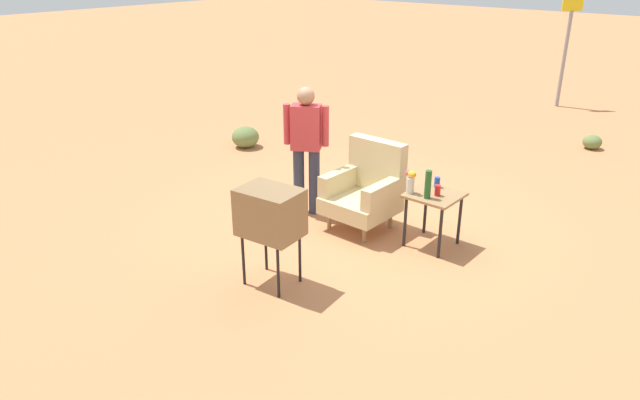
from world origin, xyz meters
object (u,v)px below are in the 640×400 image
object	(u,v)px
road_sign	(567,42)
bottle_wine_green	(428,184)
soda_can_red	(438,190)
armchair	(366,188)
side_table	(434,202)
soda_can_blue	(437,182)
tv_on_stand	(270,213)
person_standing	(306,143)
flower_vase	(410,181)

from	to	relation	value
road_sign	bottle_wine_green	world-z (taller)	road_sign
soda_can_red	bottle_wine_green	distance (m)	0.17
armchair	soda_can_red	distance (m)	0.95
bottle_wine_green	side_table	bearing A→B (deg)	87.85
soda_can_blue	bottle_wine_green	bearing A→B (deg)	-77.52
tv_on_stand	person_standing	size ratio (longest dim) A/B	0.63
armchair	soda_can_red	size ratio (longest dim) A/B	8.69
flower_vase	person_standing	bearing A→B (deg)	-177.34
flower_vase	road_sign	bearing A→B (deg)	97.39
tv_on_stand	flower_vase	distance (m)	1.73
tv_on_stand	flower_vase	bearing A→B (deg)	70.25
soda_can_red	flower_vase	xyz separation A→B (m)	(-0.27, -0.13, 0.09)
tv_on_stand	person_standing	bearing A→B (deg)	119.89
armchair	bottle_wine_green	bearing A→B (deg)	-5.16
soda_can_red	person_standing	bearing A→B (deg)	-173.54
person_standing	flower_vase	size ratio (longest dim) A/B	6.19
side_table	soda_can_red	world-z (taller)	soda_can_red
person_standing	soda_can_red	size ratio (longest dim) A/B	13.44
tv_on_stand	soda_can_red	world-z (taller)	tv_on_stand
road_sign	soda_can_blue	world-z (taller)	road_sign
soda_can_red	bottle_wine_green	xyz separation A→B (m)	(-0.05, -0.13, 0.10)
armchair	bottle_wine_green	size ratio (longest dim) A/B	3.31
side_table	person_standing	bearing A→B (deg)	-172.53
tv_on_stand	bottle_wine_green	xyz separation A→B (m)	(0.81, 1.62, 0.01)
road_sign	soda_can_blue	bearing A→B (deg)	-81.16
soda_can_red	bottle_wine_green	bearing A→B (deg)	-110.64
flower_vase	bottle_wine_green	bearing A→B (deg)	-1.21
road_sign	flower_vase	size ratio (longest dim) A/B	9.21
tv_on_stand	bottle_wine_green	world-z (taller)	tv_on_stand
tv_on_stand	bottle_wine_green	distance (m)	1.81
bottle_wine_green	soda_can_blue	bearing A→B (deg)	102.48
soda_can_blue	soda_can_red	distance (m)	0.25
soda_can_blue	tv_on_stand	bearing A→B (deg)	-110.30
person_standing	bottle_wine_green	size ratio (longest dim) A/B	5.12
side_table	bottle_wine_green	distance (m)	0.30
armchair	tv_on_stand	size ratio (longest dim) A/B	1.03
tv_on_stand	road_sign	bearing A→B (deg)	92.57
road_sign	bottle_wine_green	bearing A→B (deg)	-80.99
armchair	bottle_wine_green	xyz separation A→B (m)	(0.88, -0.08, 0.30)
side_table	soda_can_blue	size ratio (longest dim) A/B	5.22
side_table	tv_on_stand	distance (m)	1.98
tv_on_stand	armchair	bearing A→B (deg)	92.36
tv_on_stand	road_sign	size ratio (longest dim) A/B	0.42
bottle_wine_green	road_sign	bearing A→B (deg)	99.01
armchair	flower_vase	bearing A→B (deg)	-6.50
road_sign	flower_vase	xyz separation A→B (m)	(1.01, -7.75, -0.60)
tv_on_stand	soda_can_blue	distance (m)	2.11
soda_can_blue	road_sign	bearing A→B (deg)	98.84
side_table	soda_can_blue	distance (m)	0.26
bottle_wine_green	tv_on_stand	bearing A→B (deg)	-116.48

